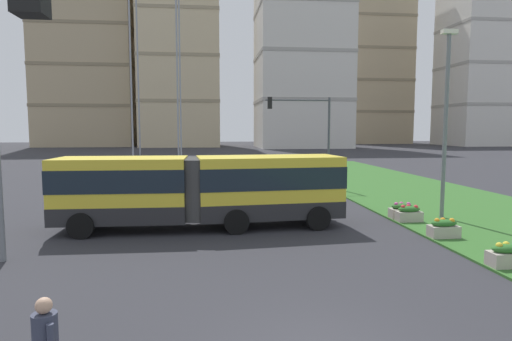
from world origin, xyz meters
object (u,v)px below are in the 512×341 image
Objects in this scene: flower_planter_1 at (507,255)px; flower_planter_2 at (444,228)px; traffic_light_far_right at (308,126)px; apartment_tower_eastcentre at (368,54)px; streetlight_median at (446,116)px; apartment_tower_centre at (302,58)px; apartment_tower_east at (485,68)px; articulated_bus at (202,189)px; flower_planter_4 at (402,211)px; flower_planter_3 at (409,214)px; apartment_tower_west at (88,32)px; apartment_tower_westcentre at (180,62)px; car_black_sedan at (155,173)px.

flower_planter_1 is 1.00× the size of flower_planter_2.
flower_planter_1 is 3.47m from flower_planter_2.
apartment_tower_eastcentre is at bearing 66.88° from traffic_light_far_right.
streetlight_median is 78.07m from apartment_tower_centre.
flower_planter_1 is 108.53m from apartment_tower_east.
articulated_bus is 0.30× the size of apartment_tower_centre.
articulated_bus is at bearing -129.66° from apartment_tower_east.
apartment_tower_centre is 47.74m from apartment_tower_east.
flower_planter_4 is 0.02× the size of apartment_tower_eastcentre.
flower_planter_3 is 12.26m from traffic_light_far_right.
apartment_tower_west is 51.23m from apartment_tower_centre.
articulated_bus is 10.85× the size of flower_planter_2.
streetlight_median is at bearing 74.65° from flower_planter_1.
apartment_tower_east is (59.35, 88.95, 18.52)m from flower_planter_1.
apartment_tower_west is 1.42× the size of apartment_tower_east.
traffic_light_far_right is 0.17× the size of apartment_tower_east.
traffic_light_far_right is 95.03m from apartment_tower_east.
traffic_light_far_right is 102.20m from apartment_tower_eastcentre.
articulated_bus is at bearing 144.83° from flower_planter_1.
apartment_tower_west reaches higher than flower_planter_2.
articulated_bus is 0.30× the size of apartment_tower_westcentre.
flower_planter_1 is 6.30m from flower_planter_3.
flower_planter_4 is at bearing -80.16° from traffic_light_far_right.
apartment_tower_eastcentre is (39.27, 91.98, 21.00)m from traffic_light_far_right.
flower_planter_1 is 8.36m from streetlight_median.
flower_planter_1 is at bearing -90.00° from flower_planter_3.
articulated_bus is 97.74m from apartment_tower_west.
flower_planter_4 is (0.00, 3.52, 0.00)m from flower_planter_2.
apartment_tower_eastcentre is (37.40, 109.74, 24.94)m from flower_planter_1.
apartment_tower_west reaches higher than flower_planter_4.
apartment_tower_west is (-34.93, 78.90, 22.57)m from traffic_light_far_right.
apartment_tower_westcentre is (-14.99, 92.48, 19.35)m from flower_planter_1.
car_black_sedan is 0.53× the size of streetlight_median.
flower_planter_2 is at bearing -124.77° from apartment_tower_east.
flower_planter_4 is at bearing 177.92° from streetlight_median.
traffic_light_far_right is 0.74× the size of streetlight_median.
flower_planter_2 is 0.03× the size of apartment_tower_centre.
car_black_sedan reaches higher than flower_planter_4.
car_black_sedan is 100.31m from apartment_tower_east.
flower_planter_2 is 1.00× the size of flower_planter_3.
flower_planter_2 and flower_planter_3 have the same top height.
car_black_sedan is at bearing -88.26° from apartment_tower_westcentre.
apartment_tower_eastcentre reaches higher than flower_planter_1.
apartment_tower_eastcentre is at bearing 60.29° from car_black_sedan.
apartment_tower_west is at bearing 164.23° from apartment_tower_centre.
apartment_tower_east is (47.35, 6.08, -0.70)m from apartment_tower_centre.
flower_planter_2 is at bearing -68.45° from apartment_tower_west.
apartment_tower_eastcentre is (25.39, 26.86, 5.71)m from apartment_tower_centre.
flower_planter_4 is at bearing -80.06° from apartment_tower_westcentre.
traffic_light_far_right is 0.16× the size of apartment_tower_westcentre.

